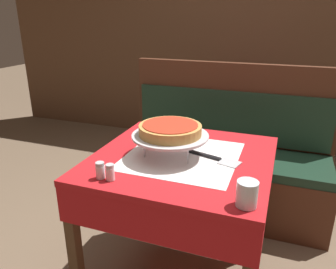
{
  "coord_description": "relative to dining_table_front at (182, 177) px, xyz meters",
  "views": [
    {
      "loc": [
        0.44,
        -1.39,
        1.42
      ],
      "look_at": [
        -0.06,
        -0.05,
        0.89
      ],
      "focal_mm": 35.0,
      "sensor_mm": 36.0,
      "label": 1
    }
  ],
  "objects": [
    {
      "name": "booth_bench",
      "position": [
        0.06,
        0.83,
        -0.33
      ],
      "size": [
        1.49,
        0.51,
        1.08
      ],
      "color": "#4C2819",
      "rests_on": "ground_plane"
    },
    {
      "name": "dining_table_front",
      "position": [
        0.0,
        0.0,
        0.0
      ],
      "size": [
        0.85,
        0.85,
        0.77
      ],
      "color": "red",
      "rests_on": "ground_plane"
    },
    {
      "name": "deep_dish_pizza",
      "position": [
        -0.06,
        -0.02,
        0.25
      ],
      "size": [
        0.3,
        0.3,
        0.05
      ],
      "color": "#C68E47",
      "rests_on": "pizza_pan_stand"
    },
    {
      "name": "back_wall_panel",
      "position": [
        0.0,
        2.24,
        0.55
      ],
      "size": [
        6.0,
        0.04,
        2.4
      ],
      "primitive_type": "cube",
      "color": "brown",
      "rests_on": "ground_plane"
    },
    {
      "name": "water_glass_near",
      "position": [
        0.35,
        -0.34,
        0.16
      ],
      "size": [
        0.08,
        0.08,
        0.1
      ],
      "color": "silver",
      "rests_on": "dining_table_front"
    },
    {
      "name": "dining_table_rear",
      "position": [
        0.05,
        1.74,
        0.01
      ],
      "size": [
        0.63,
        0.63,
        0.77
      ],
      "color": "red",
      "rests_on": "ground_plane"
    },
    {
      "name": "condiment_caddy",
      "position": [
        0.13,
        1.7,
        0.15
      ],
      "size": [
        0.14,
        0.14,
        0.14
      ],
      "color": "black",
      "rests_on": "dining_table_rear"
    },
    {
      "name": "pizza_pan_stand",
      "position": [
        -0.06,
        -0.02,
        0.21
      ],
      "size": [
        0.37,
        0.37,
        0.11
      ],
      "color": "#ADADB2",
      "rests_on": "dining_table_front"
    },
    {
      "name": "pizza_server",
      "position": [
        0.15,
        0.01,
        0.12
      ],
      "size": [
        0.27,
        0.12,
        0.01
      ],
      "color": "#BCBCC1",
      "rests_on": "dining_table_front"
    },
    {
      "name": "salt_shaker",
      "position": [
        -0.25,
        -0.34,
        0.15
      ],
      "size": [
        0.04,
        0.04,
        0.07
      ],
      "color": "silver",
      "rests_on": "dining_table_front"
    },
    {
      "name": "pepper_shaker",
      "position": [
        -0.21,
        -0.34,
        0.15
      ],
      "size": [
        0.04,
        0.04,
        0.07
      ],
      "color": "silver",
      "rests_on": "dining_table_front"
    }
  ]
}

